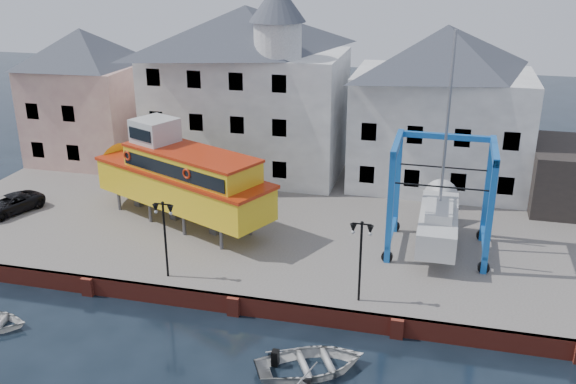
# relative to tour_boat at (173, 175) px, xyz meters

# --- Properties ---
(ground) EXTENTS (140.00, 140.00, 0.00)m
(ground) POSITION_rel_tour_boat_xyz_m (6.61, -8.22, -3.95)
(ground) COLOR black
(ground) RESTS_ON ground
(hardstanding) EXTENTS (44.00, 22.00, 1.00)m
(hardstanding) POSITION_rel_tour_boat_xyz_m (6.61, 2.78, -3.45)
(hardstanding) COLOR #5F5751
(hardstanding) RESTS_ON ground
(quay_wall) EXTENTS (44.00, 0.47, 1.00)m
(quay_wall) POSITION_rel_tour_boat_xyz_m (6.61, -8.11, -3.45)
(quay_wall) COLOR maroon
(quay_wall) RESTS_ON ground
(building_pink) EXTENTS (8.00, 7.00, 10.30)m
(building_pink) POSITION_rel_tour_boat_xyz_m (-11.39, 9.78, 2.19)
(building_pink) COLOR tan
(building_pink) RESTS_ON hardstanding
(building_white_main) EXTENTS (14.00, 8.30, 14.00)m
(building_white_main) POSITION_rel_tour_boat_xyz_m (1.74, 10.18, 3.39)
(building_white_main) COLOR #BBBBBB
(building_white_main) RESTS_ON hardstanding
(building_white_right) EXTENTS (12.00, 8.00, 11.20)m
(building_white_right) POSITION_rel_tour_boat_xyz_m (15.61, 10.78, 2.64)
(building_white_right) COLOR #BBBBBB
(building_white_right) RESTS_ON hardstanding
(lamp_post_left) EXTENTS (1.12, 0.32, 4.20)m
(lamp_post_left) POSITION_rel_tour_boat_xyz_m (2.61, -7.02, 0.22)
(lamp_post_left) COLOR black
(lamp_post_left) RESTS_ON hardstanding
(lamp_post_right) EXTENTS (1.12, 0.32, 4.20)m
(lamp_post_right) POSITION_rel_tour_boat_xyz_m (12.61, -7.02, 0.22)
(lamp_post_right) COLOR black
(lamp_post_right) RESTS_ON hardstanding
(tour_boat) EXTENTS (14.50, 9.12, 6.27)m
(tour_boat) POSITION_rel_tour_boat_xyz_m (0.00, 0.00, 0.00)
(tour_boat) COLOR #59595E
(tour_boat) RESTS_ON hardstanding
(travel_lift) EXTENTS (5.71, 8.07, 12.17)m
(travel_lift) POSITION_rel_tour_boat_xyz_m (16.07, 0.18, -0.91)
(travel_lift) COLOR #1669A9
(travel_lift) RESTS_ON hardstanding
(van) EXTENTS (3.34, 4.61, 1.17)m
(van) POSITION_rel_tour_boat_xyz_m (-10.70, -1.59, -2.37)
(van) COLOR black
(van) RESTS_ON hardstanding
(motorboat_b) EXTENTS (5.83, 5.27, 0.99)m
(motorboat_b) POSITION_rel_tour_boat_xyz_m (11.28, -11.70, -3.95)
(motorboat_b) COLOR silver
(motorboat_b) RESTS_ON ground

